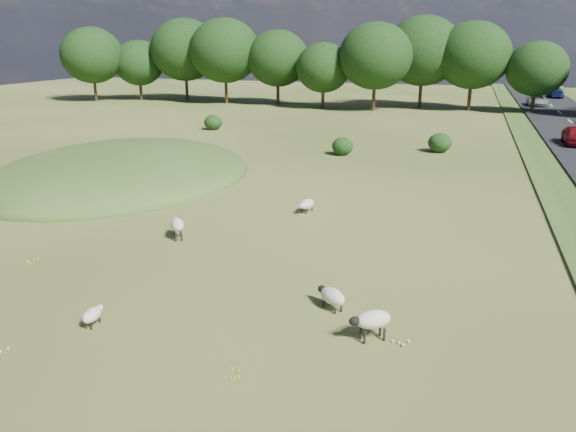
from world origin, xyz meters
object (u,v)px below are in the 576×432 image
Objects in this scene: car_4 at (555,93)px; car_2 at (537,100)px; sheep_3 at (372,320)px; sheep_4 at (307,204)px; car_1 at (576,135)px; sheep_2 at (177,225)px; sheep_1 at (332,296)px; sheep_0 at (92,315)px.

car_2 is at bearing 73.68° from car_4.
sheep_4 is (-5.35, 11.94, -0.23)m from sheep_3.
sheep_3 is 67.97m from car_2.
car_1 is at bearing -90.00° from car_2.
car_2 reaches higher than sheep_2.
sheep_4 is at bearing -100.67° from sheep_3.
car_1 is at bearing -67.13° from sheep_2.
sheep_4 is 57.50m from car_2.
sheep_2 reaches higher than sheep_1.
car_1 is at bearing -71.45° from sheep_1.
car_4 is at bearing -63.46° from sheep_1.
sheep_1 is 37.13m from car_1.
sheep_0 is 7.67m from sheep_1.
sheep_1 is at bearing -100.86° from car_2.
sheep_2 is 36.71m from car_1.
sheep_0 is at bearing 74.12° from car_4.
car_4 is (24.56, 73.74, 0.31)m from sheep_2.
sheep_0 is 0.75× the size of sheep_3.
sheep_0 is 14.01m from sheep_4.
sheep_3 is at bearing -155.48° from sheep_2.
sheep_4 is (3.14, 13.65, 0.08)m from sheep_0.
sheep_3 is 0.27× the size of car_2.
car_1 is at bearing 85.00° from car_4.
car_2 is (12.56, 65.43, 0.47)m from sheep_1.
car_1 is 43.64m from car_4.
car_1 reaches higher than sheep_1.
sheep_0 is at bearing 156.59° from sheep_2.
sheep_2 is at bearing -67.61° from sheep_3.
sheep_2 is 11.66m from sheep_3.
car_1 is at bearing -141.48° from sheep_3.
car_4 is (23.25, 81.76, 0.61)m from sheep_0.
sheep_2 is at bearing -23.27° from sheep_4.
car_1 is (10.96, 36.58, 0.33)m from sheep_3.
sheep_4 is 29.55m from car_1.
car_2 is 1.00× the size of car_4.
sheep_0 is 0.23× the size of car_1.
car_2 is (20.76, 60.76, 0.28)m from sheep_2.
sheep_0 is 0.78× the size of sheep_4.
sheep_2 is 0.26× the size of car_4.
car_1 is 0.89× the size of car_4.
car_2 is (16.31, 55.13, 0.49)m from sheep_4.
car_4 is (16.36, 78.41, 0.51)m from sheep_1.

